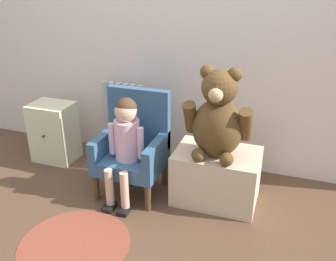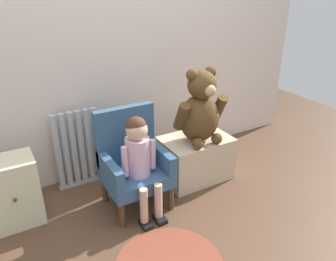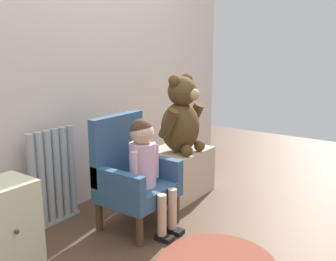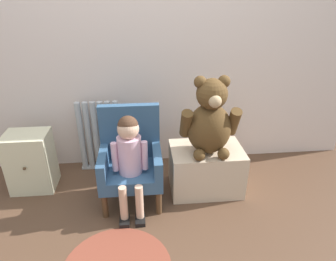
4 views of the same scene
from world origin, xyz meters
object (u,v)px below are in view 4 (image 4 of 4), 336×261
at_px(radiator, 100,136).
at_px(large_teddy_bear, 210,121).
at_px(child_armchair, 131,159).
at_px(child_figure, 129,151).
at_px(low_bench, 206,169).
at_px(small_dresser, 31,161).

relative_size(radiator, large_teddy_bear, 1.08).
bearing_deg(large_teddy_bear, radiator, 153.37).
bearing_deg(child_armchair, child_figure, -90.00).
relative_size(child_figure, large_teddy_bear, 1.22).
bearing_deg(radiator, low_bench, -24.03).
height_order(low_bench, large_teddy_bear, large_teddy_bear).
bearing_deg(child_figure, small_dresser, 158.70).
bearing_deg(large_teddy_bear, child_figure, -168.38).
distance_m(small_dresser, child_figure, 0.89).
distance_m(small_dresser, large_teddy_bear, 1.45).
bearing_deg(radiator, large_teddy_bear, -26.63).
height_order(small_dresser, large_teddy_bear, large_teddy_bear).
bearing_deg(child_figure, radiator, 116.78).
bearing_deg(large_teddy_bear, small_dresser, 172.12).
xyz_separation_m(radiator, child_armchair, (0.28, -0.44, 0.02)).
xyz_separation_m(radiator, large_teddy_bear, (0.87, -0.43, 0.31)).
bearing_deg(low_bench, child_armchair, -175.09).
relative_size(radiator, child_armchair, 0.88).
xyz_separation_m(radiator, small_dresser, (-0.52, -0.24, -0.07)).
bearing_deg(small_dresser, child_figure, -21.30).
bearing_deg(low_bench, large_teddy_bear, -94.42).
bearing_deg(radiator, small_dresser, -155.11).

